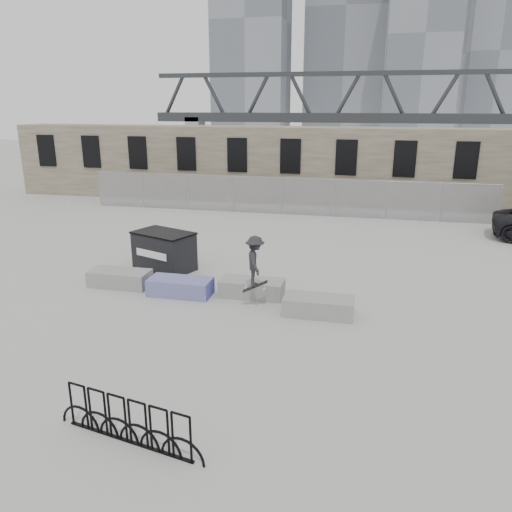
{
  "coord_description": "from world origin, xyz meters",
  "views": [
    {
      "loc": [
        4.57,
        -14.09,
        5.85
      ],
      "look_at": [
        1.28,
        0.37,
        1.3
      ],
      "focal_mm": 35.0,
      "sensor_mm": 36.0,
      "label": 1
    }
  ],
  "objects_px": {
    "planter_far_left": "(120,278)",
    "skateboarder": "(255,261)",
    "planter_offset": "(319,305)",
    "bike_rack": "(128,421)",
    "dumpster": "(164,251)",
    "planter_center_right": "(252,287)",
    "planter_center_left": "(180,286)"
  },
  "relations": [
    {
      "from": "dumpster",
      "to": "skateboarder",
      "type": "distance_m",
      "value": 4.94
    },
    {
      "from": "planter_offset",
      "to": "bike_rack",
      "type": "relative_size",
      "value": 0.65
    },
    {
      "from": "planter_far_left",
      "to": "planter_center_right",
      "type": "distance_m",
      "value": 4.5
    },
    {
      "from": "planter_center_left",
      "to": "planter_offset",
      "type": "distance_m",
      "value": 4.49
    },
    {
      "from": "planter_center_left",
      "to": "skateboarder",
      "type": "height_order",
      "value": "skateboarder"
    },
    {
      "from": "planter_offset",
      "to": "planter_center_left",
      "type": "bearing_deg",
      "value": 172.32
    },
    {
      "from": "skateboarder",
      "to": "planter_far_left",
      "type": "bearing_deg",
      "value": 61.97
    },
    {
      "from": "planter_far_left",
      "to": "skateboarder",
      "type": "relative_size",
      "value": 1.17
    },
    {
      "from": "planter_center_left",
      "to": "planter_offset",
      "type": "height_order",
      "value": "same"
    },
    {
      "from": "planter_offset",
      "to": "bike_rack",
      "type": "distance_m",
      "value": 6.99
    },
    {
      "from": "dumpster",
      "to": "bike_rack",
      "type": "relative_size",
      "value": 0.8
    },
    {
      "from": "planter_center_left",
      "to": "dumpster",
      "type": "height_order",
      "value": "dumpster"
    },
    {
      "from": "planter_center_right",
      "to": "dumpster",
      "type": "bearing_deg",
      "value": 153.57
    },
    {
      "from": "planter_far_left",
      "to": "dumpster",
      "type": "relative_size",
      "value": 0.81
    },
    {
      "from": "planter_offset",
      "to": "bike_rack",
      "type": "xyz_separation_m",
      "value": [
        -2.72,
        -6.44,
        0.15
      ]
    },
    {
      "from": "planter_far_left",
      "to": "bike_rack",
      "type": "height_order",
      "value": "bike_rack"
    },
    {
      "from": "planter_far_left",
      "to": "planter_center_left",
      "type": "distance_m",
      "value": 2.28
    },
    {
      "from": "planter_far_left",
      "to": "planter_center_right",
      "type": "height_order",
      "value": "same"
    },
    {
      "from": "planter_far_left",
      "to": "skateboarder",
      "type": "distance_m",
      "value": 5.01
    },
    {
      "from": "dumpster",
      "to": "planter_center_right",
      "type": "bearing_deg",
      "value": -4.84
    },
    {
      "from": "planter_center_right",
      "to": "planter_offset",
      "type": "relative_size",
      "value": 1.0
    },
    {
      "from": "planter_center_left",
      "to": "dumpster",
      "type": "relative_size",
      "value": 0.81
    },
    {
      "from": "planter_center_left",
      "to": "bike_rack",
      "type": "height_order",
      "value": "bike_rack"
    },
    {
      "from": "skateboarder",
      "to": "planter_offset",
      "type": "bearing_deg",
      "value": -111.86
    },
    {
      "from": "planter_offset",
      "to": "dumpster",
      "type": "bearing_deg",
      "value": 154.2
    },
    {
      "from": "planter_center_right",
      "to": "bike_rack",
      "type": "relative_size",
      "value": 0.65
    },
    {
      "from": "planter_far_left",
      "to": "skateboarder",
      "type": "height_order",
      "value": "skateboarder"
    },
    {
      "from": "planter_far_left",
      "to": "skateboarder",
      "type": "bearing_deg",
      "value": -9.48
    },
    {
      "from": "dumpster",
      "to": "skateboarder",
      "type": "bearing_deg",
      "value": -12.78
    },
    {
      "from": "planter_offset",
      "to": "planter_center_right",
      "type": "bearing_deg",
      "value": 155.29
    },
    {
      "from": "planter_center_right",
      "to": "bike_rack",
      "type": "bearing_deg",
      "value": -93.92
    },
    {
      "from": "planter_center_left",
      "to": "planter_offset",
      "type": "bearing_deg",
      "value": -7.68
    }
  ]
}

